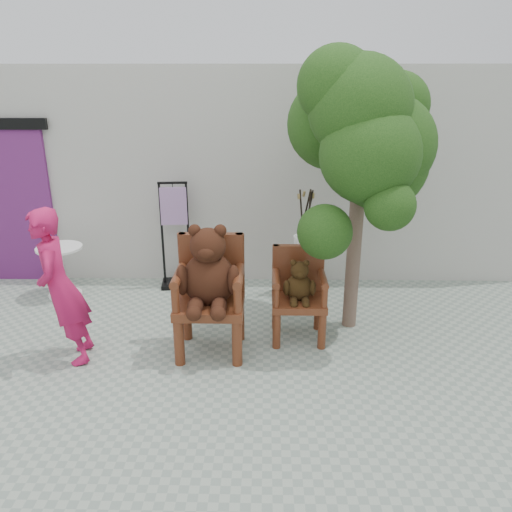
# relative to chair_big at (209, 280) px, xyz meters

# --- Properties ---
(ground_plane) EXTENTS (60.00, 60.00, 0.00)m
(ground_plane) POSITION_rel_chair_big_xyz_m (-0.04, -0.57, -0.83)
(ground_plane) COLOR gray
(ground_plane) RESTS_ON ground
(back_wall) EXTENTS (9.00, 1.00, 3.00)m
(back_wall) POSITION_rel_chair_big_xyz_m (-0.04, 2.53, 0.67)
(back_wall) COLOR #B8B4AC
(back_wall) RESTS_ON ground
(doorway) EXTENTS (1.40, 0.11, 2.33)m
(doorway) POSITION_rel_chair_big_xyz_m (-3.04, 2.01, 0.33)
(doorway) COLOR #642163
(doorway) RESTS_ON ground
(chair_big) EXTENTS (0.72, 0.76, 1.45)m
(chair_big) POSITION_rel_chair_big_xyz_m (0.00, 0.00, 0.00)
(chair_big) COLOR #4C2110
(chair_big) RESTS_ON ground
(chair_small) EXTENTS (0.60, 0.55, 1.05)m
(chair_small) POSITION_rel_chair_big_xyz_m (0.97, 0.33, -0.23)
(chair_small) COLOR #4C2110
(chair_small) RESTS_ON ground
(person) EXTENTS (0.53, 0.68, 1.66)m
(person) POSITION_rel_chair_big_xyz_m (-1.49, -0.22, -0.00)
(person) COLOR #B7164E
(person) RESTS_ON ground
(cafe_table) EXTENTS (0.60, 0.60, 0.70)m
(cafe_table) POSITION_rel_chair_big_xyz_m (-2.17, 1.41, -0.39)
(cafe_table) COLOR white
(cafe_table) RESTS_ON ground
(display_stand) EXTENTS (0.48, 0.39, 1.51)m
(display_stand) POSITION_rel_chair_big_xyz_m (-0.67, 1.77, -0.25)
(display_stand) COLOR black
(display_stand) RESTS_ON ground
(stool_bucket) EXTENTS (0.32, 0.32, 1.45)m
(stool_bucket) POSITION_rel_chair_big_xyz_m (1.12, 1.59, -0.19)
(stool_bucket) COLOR white
(stool_bucket) RESTS_ON ground
(tree) EXTENTS (1.56, 1.82, 3.17)m
(tree) POSITION_rel_chair_big_xyz_m (1.63, 0.58, 1.41)
(tree) COLOR brown
(tree) RESTS_ON ground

